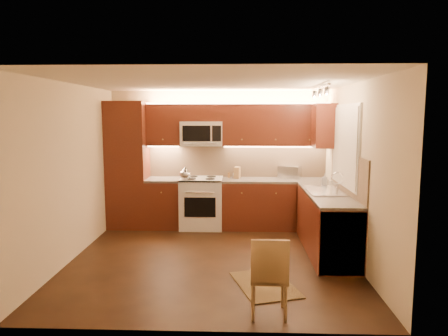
{
  "coord_description": "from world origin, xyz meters",
  "views": [
    {
      "loc": [
        0.37,
        -5.7,
        2.06
      ],
      "look_at": [
        0.15,
        0.55,
        1.25
      ],
      "focal_mm": 33.03,
      "sensor_mm": 36.0,
      "label": 1
    }
  ],
  "objects_px": {
    "toaster_oven": "(290,172)",
    "kettle": "(185,173)",
    "stove": "(202,203)",
    "microwave": "(202,134)",
    "dining_chair": "(269,275)",
    "soap_bottle": "(325,179)",
    "knife_block": "(237,173)",
    "sink": "(325,186)"
  },
  "relations": [
    {
      "from": "sink",
      "to": "kettle",
      "type": "height_order",
      "value": "kettle"
    },
    {
      "from": "knife_block",
      "to": "dining_chair",
      "type": "bearing_deg",
      "value": -71.41
    },
    {
      "from": "sink",
      "to": "dining_chair",
      "type": "relative_size",
      "value": 1.01
    },
    {
      "from": "toaster_oven",
      "to": "kettle",
      "type": "bearing_deg",
      "value": -143.86
    },
    {
      "from": "microwave",
      "to": "dining_chair",
      "type": "height_order",
      "value": "microwave"
    },
    {
      "from": "sink",
      "to": "knife_block",
      "type": "height_order",
      "value": "knife_block"
    },
    {
      "from": "stove",
      "to": "toaster_oven",
      "type": "relative_size",
      "value": 2.42
    },
    {
      "from": "dining_chair",
      "to": "kettle",
      "type": "bearing_deg",
      "value": 112.96
    },
    {
      "from": "kettle",
      "to": "knife_block",
      "type": "relative_size",
      "value": 1.17
    },
    {
      "from": "microwave",
      "to": "soap_bottle",
      "type": "bearing_deg",
      "value": -17.33
    },
    {
      "from": "stove",
      "to": "microwave",
      "type": "height_order",
      "value": "microwave"
    },
    {
      "from": "sink",
      "to": "toaster_oven",
      "type": "relative_size",
      "value": 2.26
    },
    {
      "from": "microwave",
      "to": "knife_block",
      "type": "height_order",
      "value": "microwave"
    },
    {
      "from": "knife_block",
      "to": "kettle",
      "type": "bearing_deg",
      "value": -146.37
    },
    {
      "from": "dining_chair",
      "to": "soap_bottle",
      "type": "bearing_deg",
      "value": 68.84
    },
    {
      "from": "soap_bottle",
      "to": "dining_chair",
      "type": "bearing_deg",
      "value": -90.24
    },
    {
      "from": "stove",
      "to": "toaster_oven",
      "type": "bearing_deg",
      "value": 6.67
    },
    {
      "from": "kettle",
      "to": "knife_block",
      "type": "height_order",
      "value": "kettle"
    },
    {
      "from": "knife_block",
      "to": "soap_bottle",
      "type": "height_order",
      "value": "knife_block"
    },
    {
      "from": "knife_block",
      "to": "sink",
      "type": "bearing_deg",
      "value": -29.79
    },
    {
      "from": "microwave",
      "to": "sink",
      "type": "height_order",
      "value": "microwave"
    },
    {
      "from": "stove",
      "to": "toaster_oven",
      "type": "height_order",
      "value": "toaster_oven"
    },
    {
      "from": "kettle",
      "to": "toaster_oven",
      "type": "relative_size",
      "value": 0.64
    },
    {
      "from": "microwave",
      "to": "sink",
      "type": "bearing_deg",
      "value": -32.21
    },
    {
      "from": "kettle",
      "to": "dining_chair",
      "type": "xyz_separation_m",
      "value": [
        1.26,
        -3.09,
        -0.62
      ]
    },
    {
      "from": "toaster_oven",
      "to": "dining_chair",
      "type": "xyz_separation_m",
      "value": [
        -0.63,
        -3.5,
        -0.59
      ]
    },
    {
      "from": "sink",
      "to": "toaster_oven",
      "type": "bearing_deg",
      "value": 106.11
    },
    {
      "from": "stove",
      "to": "knife_block",
      "type": "distance_m",
      "value": 0.86
    },
    {
      "from": "sink",
      "to": "knife_block",
      "type": "xyz_separation_m",
      "value": [
        -1.35,
        1.25,
        0.03
      ]
    },
    {
      "from": "knife_block",
      "to": "dining_chair",
      "type": "relative_size",
      "value": 0.25
    },
    {
      "from": "microwave",
      "to": "kettle",
      "type": "distance_m",
      "value": 0.81
    },
    {
      "from": "stove",
      "to": "microwave",
      "type": "xyz_separation_m",
      "value": [
        0.0,
        0.14,
        1.26
      ]
    },
    {
      "from": "microwave",
      "to": "knife_block",
      "type": "bearing_deg",
      "value": -0.98
    },
    {
      "from": "dining_chair",
      "to": "toaster_oven",
      "type": "bearing_deg",
      "value": 80.58
    },
    {
      "from": "soap_bottle",
      "to": "knife_block",
      "type": "bearing_deg",
      "value": 177.87
    },
    {
      "from": "knife_block",
      "to": "dining_chair",
      "type": "height_order",
      "value": "knife_block"
    },
    {
      "from": "toaster_oven",
      "to": "dining_chair",
      "type": "bearing_deg",
      "value": -76.4
    },
    {
      "from": "stove",
      "to": "dining_chair",
      "type": "height_order",
      "value": "stove"
    },
    {
      "from": "stove",
      "to": "soap_bottle",
      "type": "xyz_separation_m",
      "value": [
        2.11,
        -0.52,
        0.53
      ]
    },
    {
      "from": "toaster_oven",
      "to": "dining_chair",
      "type": "distance_m",
      "value": 3.61
    },
    {
      "from": "microwave",
      "to": "toaster_oven",
      "type": "relative_size",
      "value": 2.0
    },
    {
      "from": "knife_block",
      "to": "soap_bottle",
      "type": "relative_size",
      "value": 1.12
    }
  ]
}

